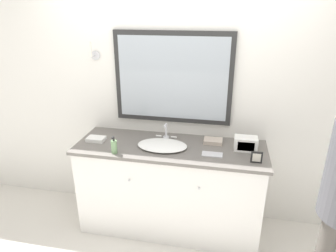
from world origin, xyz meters
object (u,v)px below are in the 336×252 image
soap_bottle (114,146)px  appliance_box (246,144)px  picture_frame (257,157)px  sink_basin (162,145)px

soap_bottle → appliance_box: bearing=14.7°
soap_bottle → picture_frame: bearing=3.2°
sink_basin → appliance_box: 0.75m
appliance_box → picture_frame: 0.24m
picture_frame → soap_bottle: bearing=-176.8°
picture_frame → appliance_box: bearing=109.2°
appliance_box → picture_frame: appliance_box is taller
sink_basin → appliance_box: bearing=6.4°
soap_bottle → appliance_box: size_ratio=0.80×
sink_basin → picture_frame: 0.84m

